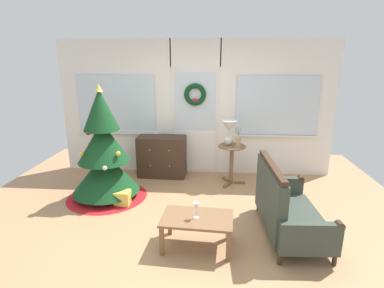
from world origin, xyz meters
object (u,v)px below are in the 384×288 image
at_px(side_table, 232,157).
at_px(coffee_table, 197,221).
at_px(settee_sofa, 284,207).
at_px(flower_vase, 238,140).
at_px(table_lamp, 229,129).
at_px(gift_box, 123,198).
at_px(dresser_cabinet, 162,156).
at_px(christmas_tree, 104,158).
at_px(wine_glass, 196,207).

height_order(side_table, coffee_table, side_table).
height_order(settee_sofa, side_table, settee_sofa).
xyz_separation_m(settee_sofa, flower_vase, (-0.49, 1.54, 0.46)).
bearing_deg(settee_sofa, table_lamp, 111.56).
relative_size(side_table, gift_box, 3.12).
bearing_deg(coffee_table, dresser_cabinet, 109.61).
bearing_deg(gift_box, christmas_tree, 141.47).
bearing_deg(flower_vase, table_lamp, 147.99).
xyz_separation_m(christmas_tree, flower_vase, (2.16, 0.64, 0.17)).
relative_size(settee_sofa, gift_box, 6.11).
height_order(settee_sofa, flower_vase, flower_vase).
relative_size(dresser_cabinet, gift_box, 3.97).
height_order(table_lamp, wine_glass, table_lamp).
bearing_deg(gift_box, coffee_table, -39.28).
relative_size(dresser_cabinet, wine_glass, 4.67).
xyz_separation_m(christmas_tree, wine_glass, (1.55, -1.28, -0.13)).
height_order(flower_vase, coffee_table, flower_vase).
bearing_deg(settee_sofa, gift_box, 164.79).
height_order(flower_vase, gift_box, flower_vase).
relative_size(side_table, table_lamp, 1.63).
xyz_separation_m(flower_vase, coffee_table, (-0.60, -1.91, -0.50)).
bearing_deg(flower_vase, settee_sofa, -72.41).
relative_size(flower_vase, wine_glass, 1.79).
relative_size(christmas_tree, flower_vase, 5.24).
bearing_deg(christmas_tree, settee_sofa, -18.80).
distance_m(christmas_tree, coffee_table, 2.03).
xyz_separation_m(side_table, wine_glass, (-0.51, -1.98, 0.03)).
xyz_separation_m(settee_sofa, wine_glass, (-1.10, -0.38, 0.16)).
distance_m(settee_sofa, side_table, 1.71).
bearing_deg(wine_glass, flower_vase, 72.38).
relative_size(christmas_tree, wine_glass, 9.41).
distance_m(christmas_tree, flower_vase, 2.26).
bearing_deg(wine_glass, settee_sofa, 19.17).
height_order(christmas_tree, flower_vase, christmas_tree).
bearing_deg(flower_vase, coffee_table, -107.51).
bearing_deg(table_lamp, dresser_cabinet, 168.59).
xyz_separation_m(dresser_cabinet, table_lamp, (1.25, -0.25, 0.61)).
bearing_deg(coffee_table, gift_box, 140.72).
xyz_separation_m(christmas_tree, table_lamp, (2.00, 0.74, 0.34)).
bearing_deg(settee_sofa, wine_glass, -160.83).
relative_size(wine_glass, gift_box, 0.85).
bearing_deg(dresser_cabinet, wine_glass, -70.75).
bearing_deg(dresser_cabinet, gift_box, -107.78).
xyz_separation_m(table_lamp, gift_box, (-1.65, -1.02, -0.89)).
bearing_deg(gift_box, dresser_cabinet, 72.22).
height_order(dresser_cabinet, flower_vase, flower_vase).
height_order(wine_glass, gift_box, wine_glass).
distance_m(dresser_cabinet, wine_glass, 2.41).
xyz_separation_m(flower_vase, gift_box, (-1.81, -0.92, -0.72)).
height_order(side_table, wine_glass, side_table).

